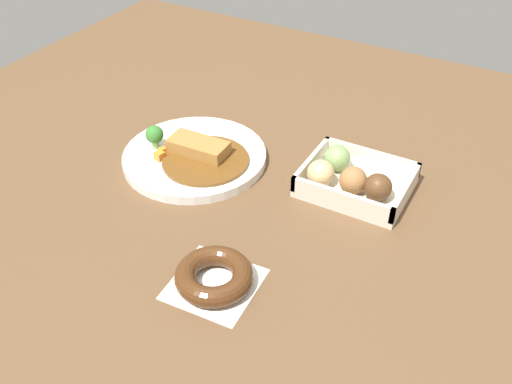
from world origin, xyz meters
TOP-DOWN VIEW (x-y plane):
  - ground_plane at (0.00, 0.00)m, footprint 1.60×1.60m
  - curry_plate at (-0.14, 0.11)m, footprint 0.28×0.28m
  - donut_box at (0.15, 0.17)m, footprint 0.19×0.15m
  - chocolate_ring_donut at (0.06, -0.15)m, footprint 0.13×0.13m

SIDE VIEW (x-z plane):
  - ground_plane at x=0.00m, z-range 0.00..0.00m
  - curry_plate at x=-0.14m, z-range -0.02..0.05m
  - chocolate_ring_donut at x=0.06m, z-range 0.00..0.03m
  - donut_box at x=0.15m, z-range -0.01..0.05m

